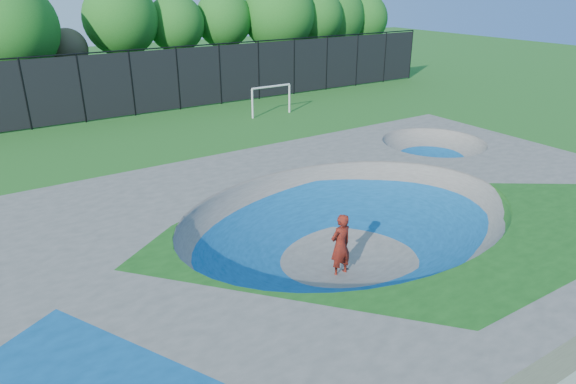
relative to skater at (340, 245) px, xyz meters
name	(u,v)px	position (x,y,z in m)	size (l,w,h in m)	color
ground	(349,253)	(1.06, 0.84, -0.96)	(120.00, 120.00, 0.00)	#1D5C19
skate_deck	(350,232)	(1.06, 0.84, -0.21)	(22.00, 14.00, 1.50)	gray
skater	(340,245)	(0.00, 0.00, 0.00)	(0.70, 0.46, 1.93)	red
skateboard	(339,274)	(0.00, 0.00, -0.94)	(0.78, 0.22, 0.05)	black
soccer_goal	(271,95)	(8.27, 17.24, 0.33)	(2.83, 0.12, 1.87)	silver
fence	(132,82)	(1.06, 21.84, 1.13)	(48.09, 0.09, 4.04)	black
treeline	(93,26)	(0.38, 26.80, 4.13)	(52.38, 7.80, 8.27)	#493724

